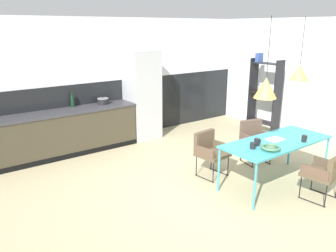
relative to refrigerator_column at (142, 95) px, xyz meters
The scene contains 19 objects.
ground_plane 3.29m from the refrigerator_column, 99.61° to the right, with size 9.64×9.64×0.00m, color tan.
back_wall_splashback_dark 0.71m from the refrigerator_column, 145.44° to the left, with size 7.42×0.12×1.35m, color black.
back_wall_panel_upper 1.21m from the refrigerator_column, 145.44° to the left, with size 7.42×0.12×1.35m, color silver.
kitchen_counter 2.29m from the refrigerator_column, behind, with size 3.74×0.63×0.90m.
refrigerator_column is the anchor object (origin of this frame).
dining_table 3.42m from the refrigerator_column, 82.80° to the right, with size 1.92×0.79×0.76m.
armchair_near_window 2.52m from the refrigerator_column, 94.23° to the right, with size 0.53×0.52×0.77m.
armchair_far_side 4.22m from the refrigerator_column, 82.01° to the right, with size 0.54×0.52×0.73m.
armchair_by_stool 2.73m from the refrigerator_column, 69.68° to the right, with size 0.57×0.57×0.80m.
fruit_bowl 3.59m from the refrigerator_column, 90.26° to the right, with size 0.28×0.28×0.07m.
open_book 3.36m from the refrigerator_column, 82.38° to the right, with size 0.27×0.21×0.02m.
mug_white_ceramic 3.33m from the refrigerator_column, 90.07° to the right, with size 0.14×0.09×0.11m.
mug_tall_blue 3.73m from the refrigerator_column, 78.57° to the right, with size 0.13×0.08×0.10m.
mug_dark_espresso 3.39m from the refrigerator_column, 92.81° to the right, with size 0.13×0.09×0.10m.
cooking_pot 0.94m from the refrigerator_column, behind, with size 0.24×0.24×0.15m.
bottle_spice_small 1.58m from the refrigerator_column, behind, with size 0.06×0.06×0.31m.
open_shelf_unit 2.95m from the refrigerator_column, 27.38° to the right, with size 0.30×0.77×1.90m.
pendant_lamp_over_table_near 3.43m from the refrigerator_column, 89.27° to the right, with size 0.34×0.34×1.16m.
pendant_lamp_over_table_far 3.58m from the refrigerator_column, 76.58° to the right, with size 0.29×0.29×0.97m.
Camera 1 is at (-3.45, -3.36, 2.51)m, focal length 35.86 mm.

